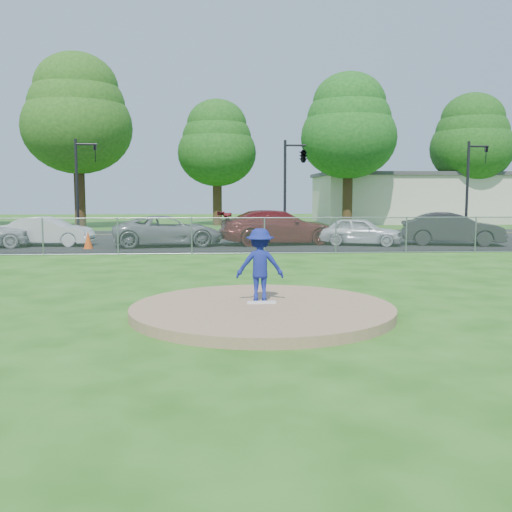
{
  "coord_description": "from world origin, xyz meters",
  "views": [
    {
      "loc": [
        -0.87,
        -11.49,
        2.47
      ],
      "look_at": [
        0.0,
        2.0,
        1.0
      ],
      "focal_mm": 40.0,
      "sensor_mm": 36.0,
      "label": 1
    }
  ],
  "objects": [
    {
      "name": "chain_link_fence",
      "position": [
        0.0,
        12.0,
        0.75
      ],
      "size": [
        40.0,
        0.06,
        1.5
      ],
      "primitive_type": "cube",
      "color": "gray",
      "rests_on": "ground"
    },
    {
      "name": "tree_far_right",
      "position": [
        20.0,
        35.0,
        7.06
      ],
      "size": [
        6.72,
        6.72,
        10.74
      ],
      "color": "#3B2615",
      "rests_on": "ground"
    },
    {
      "name": "parked_car_gray",
      "position": [
        -3.31,
        15.78,
        0.73
      ],
      "size": [
        5.51,
        3.18,
        1.44
      ],
      "primitive_type": "imported",
      "rotation": [
        0.0,
        0.0,
        1.73
      ],
      "color": "gray",
      "rests_on": "parking_lot"
    },
    {
      "name": "tree_left",
      "position": [
        -11.0,
        31.0,
        8.24
      ],
      "size": [
        7.84,
        7.84,
        12.53
      ],
      "color": "#342012",
      "rests_on": "ground"
    },
    {
      "name": "parking_lot",
      "position": [
        0.0,
        16.5,
        0.01
      ],
      "size": [
        50.0,
        8.0,
        0.01
      ],
      "primitive_type": "cube",
      "color": "black",
      "rests_on": "ground"
    },
    {
      "name": "parked_car_darkred",
      "position": [
        2.02,
        16.38,
        0.85
      ],
      "size": [
        6.08,
        3.23,
        1.68
      ],
      "primitive_type": "imported",
      "rotation": [
        0.0,
        0.0,
        1.73
      ],
      "color": "maroon",
      "rests_on": "parking_lot"
    },
    {
      "name": "ground",
      "position": [
        0.0,
        10.0,
        0.0
      ],
      "size": [
        120.0,
        120.0,
        0.0
      ],
      "primitive_type": "plane",
      "color": "#1D5412",
      "rests_on": "ground"
    },
    {
      "name": "parked_car_charcoal",
      "position": [
        10.44,
        15.5,
        0.8
      ],
      "size": [
        5.04,
        2.8,
        1.57
      ],
      "primitive_type": "imported",
      "rotation": [
        0.0,
        0.0,
        1.32
      ],
      "color": "#242427",
      "rests_on": "parking_lot"
    },
    {
      "name": "commercial_building",
      "position": [
        16.0,
        38.0,
        2.16
      ],
      "size": [
        16.4,
        9.4,
        4.3
      ],
      "color": "beige",
      "rests_on": "ground"
    },
    {
      "name": "parked_car_white",
      "position": [
        -9.03,
        16.28,
        0.7
      ],
      "size": [
        4.3,
        1.84,
        1.38
      ],
      "primitive_type": "imported",
      "rotation": [
        0.0,
        0.0,
        1.48
      ],
      "color": "silver",
      "rests_on": "parking_lot"
    },
    {
      "name": "parked_car_pearl",
      "position": [
        5.95,
        15.68,
        0.69
      ],
      "size": [
        4.29,
        2.77,
        1.36
      ],
      "primitive_type": "imported",
      "rotation": [
        0.0,
        0.0,
        1.25
      ],
      "color": "silver",
      "rests_on": "parking_lot"
    },
    {
      "name": "street",
      "position": [
        0.0,
        24.0,
        0.0
      ],
      "size": [
        60.0,
        7.0,
        0.01
      ],
      "primitive_type": "cube",
      "color": "black",
      "rests_on": "ground"
    },
    {
      "name": "tree_right",
      "position": [
        9.0,
        32.0,
        7.65
      ],
      "size": [
        7.28,
        7.28,
        11.63
      ],
      "color": "#322212",
      "rests_on": "ground"
    },
    {
      "name": "traffic_signal_center",
      "position": [
        3.97,
        22.0,
        4.61
      ],
      "size": [
        1.42,
        2.48,
        5.6
      ],
      "color": "black",
      "rests_on": "ground"
    },
    {
      "name": "pitcher",
      "position": [
        -0.02,
        0.44,
        0.98
      ],
      "size": [
        1.03,
        0.62,
        1.55
      ],
      "primitive_type": "imported",
      "rotation": [
        0.0,
        0.0,
        3.1
      ],
      "color": "navy",
      "rests_on": "pitchers_mound"
    },
    {
      "name": "pitching_rubber",
      "position": [
        0.0,
        0.2,
        0.22
      ],
      "size": [
        0.6,
        0.15,
        0.04
      ],
      "primitive_type": "cube",
      "color": "white",
      "rests_on": "pitchers_mound"
    },
    {
      "name": "traffic_cone",
      "position": [
        -6.8,
        14.64,
        0.41
      ],
      "size": [
        0.41,
        0.41,
        0.79
      ],
      "primitive_type": "cone",
      "color": "#F84D0D",
      "rests_on": "parking_lot"
    },
    {
      "name": "traffic_signal_left",
      "position": [
        -8.76,
        22.0,
        3.36
      ],
      "size": [
        1.28,
        0.2,
        5.6
      ],
      "color": "black",
      "rests_on": "ground"
    },
    {
      "name": "traffic_signal_right",
      "position": [
        14.24,
        22.0,
        3.36
      ],
      "size": [
        1.28,
        0.2,
        5.6
      ],
      "color": "black",
      "rests_on": "ground"
    },
    {
      "name": "pitchers_mound",
      "position": [
        0.0,
        0.0,
        0.1
      ],
      "size": [
        5.4,
        5.4,
        0.2
      ],
      "primitive_type": "cylinder",
      "color": "#8F6D4E",
      "rests_on": "ground"
    },
    {
      "name": "tree_center",
      "position": [
        -1.0,
        34.0,
        6.47
      ],
      "size": [
        6.16,
        6.16,
        9.84
      ],
      "color": "#362313",
      "rests_on": "ground"
    }
  ]
}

